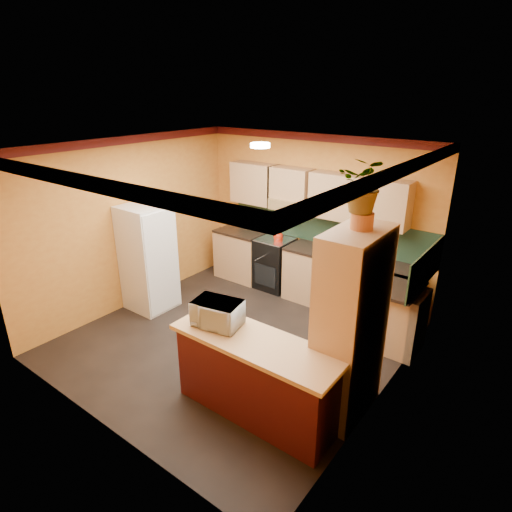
{
  "coord_description": "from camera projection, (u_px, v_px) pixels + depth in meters",
  "views": [
    {
      "loc": [
        3.39,
        -3.99,
        3.36
      ],
      "look_at": [
        0.05,
        0.45,
        1.17
      ],
      "focal_mm": 30.0,
      "sensor_mm": 36.0,
      "label": 1
    }
  ],
  "objects": [
    {
      "name": "kettle",
      "position": [
        278.0,
        236.0,
        7.29
      ],
      "size": [
        0.21,
        0.21,
        0.18
      ],
      "primitive_type": null,
      "rotation": [
        0.0,
        0.0,
        -0.29
      ],
      "color": "#B4210C",
      "rests_on": "stove"
    },
    {
      "name": "base_cabinets_back",
      "position": [
        305.0,
        273.0,
        7.24
      ],
      "size": [
        3.65,
        0.6,
        0.88
      ],
      "primitive_type": "cube",
      "color": "tan",
      "rests_on": "ground"
    },
    {
      "name": "bar_top",
      "position": [
        256.0,
        343.0,
        4.42
      ],
      "size": [
        1.9,
        0.65,
        0.05
      ],
      "primitive_type": "cube",
      "color": "tan",
      "rests_on": "breakfast_bar"
    },
    {
      "name": "fridge",
      "position": [
        148.0,
        258.0,
        6.76
      ],
      "size": [
        0.68,
        0.66,
        1.7
      ],
      "primitive_type": "cube",
      "color": "white",
      "rests_on": "ground"
    },
    {
      "name": "room_shell",
      "position": [
        247.0,
        193.0,
        5.53
      ],
      "size": [
        4.24,
        4.24,
        2.72
      ],
      "color": "black",
      "rests_on": "ground"
    },
    {
      "name": "base_cabinets_right",
      "position": [
        392.0,
        318.0,
        5.82
      ],
      "size": [
        0.6,
        0.8,
        0.88
      ],
      "primitive_type": "cube",
      "color": "tan",
      "rests_on": "ground"
    },
    {
      "name": "sink",
      "position": [
        349.0,
        256.0,
        6.62
      ],
      "size": [
        0.48,
        0.4,
        0.03
      ],
      "primitive_type": "cube",
      "color": "silver",
      "rests_on": "countertop_back"
    },
    {
      "name": "fern",
      "position": [
        365.0,
        185.0,
        3.94
      ],
      "size": [
        0.48,
        0.42,
        0.52
      ],
      "primitive_type": "imported",
      "rotation": [
        0.0,
        0.0,
        0.03
      ],
      "color": "tan",
      "rests_on": "fern_pot"
    },
    {
      "name": "breakfast_bar",
      "position": [
        256.0,
        380.0,
        4.59
      ],
      "size": [
        1.8,
        0.55,
        0.88
      ],
      "primitive_type": "cube",
      "color": "#491112",
      "rests_on": "ground"
    },
    {
      "name": "microwave",
      "position": [
        217.0,
        313.0,
        4.65
      ],
      "size": [
        0.58,
        0.45,
        0.29
      ],
      "primitive_type": "imported",
      "rotation": [
        0.0,
        0.0,
        0.2
      ],
      "color": "white",
      "rests_on": "bar_top"
    },
    {
      "name": "stove",
      "position": [
        275.0,
        263.0,
        7.58
      ],
      "size": [
        0.58,
        0.58,
        0.91
      ],
      "primitive_type": "cube",
      "color": "black",
      "rests_on": "ground"
    },
    {
      "name": "fern_pot",
      "position": [
        362.0,
        221.0,
        4.07
      ],
      "size": [
        0.22,
        0.22,
        0.16
      ],
      "primitive_type": "cylinder",
      "color": "#AF592A",
      "rests_on": "pantry"
    },
    {
      "name": "countertop_back",
      "position": [
        306.0,
        247.0,
        7.07
      ],
      "size": [
        3.65,
        0.62,
        0.04
      ],
      "primitive_type": "cube",
      "color": "black",
      "rests_on": "base_cabinets_back"
    },
    {
      "name": "countertop_right",
      "position": [
        396.0,
        287.0,
        5.65
      ],
      "size": [
        0.62,
        0.8,
        0.04
      ],
      "primitive_type": "cube",
      "color": "black",
      "rests_on": "base_cabinets_right"
    },
    {
      "name": "pantry",
      "position": [
        350.0,
        326.0,
        4.44
      ],
      "size": [
        0.48,
        0.9,
        2.1
      ],
      "primitive_type": "cube",
      "color": "tan",
      "rests_on": "ground"
    }
  ]
}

